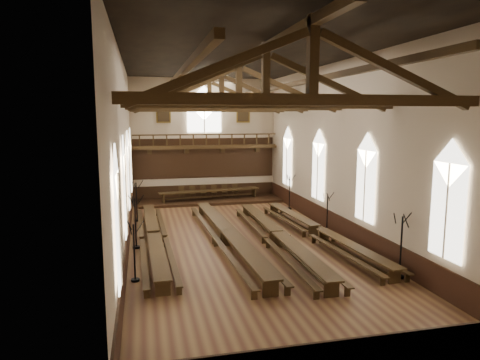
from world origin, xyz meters
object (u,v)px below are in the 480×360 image
at_px(high_table, 210,192).
at_px(candelabrum_left_far, 137,209).
at_px(refectory_row_a, 154,235).
at_px(dais, 210,201).
at_px(refectory_row_c, 277,235).
at_px(refectory_row_d, 318,230).
at_px(candelabrum_left_near, 135,263).
at_px(refectory_row_b, 227,234).
at_px(candelabrum_left_mid, 136,232).
at_px(candelabrum_right_near, 400,258).
at_px(candelabrum_right_mid, 327,220).
at_px(candelabrum_right_far, 289,199).

height_order(high_table, candelabrum_left_far, candelabrum_left_far).
distance_m(refectory_row_a, dais, 12.00).
relative_size(refectory_row_c, high_table, 1.76).
height_order(refectory_row_d, candelabrum_left_near, candelabrum_left_near).
relative_size(refectory_row_b, candelabrum_left_mid, 5.28).
bearing_deg(candelabrum_right_near, dais, 106.39).
height_order(high_table, candelabrum_right_mid, candelabrum_right_mid).
bearing_deg(candelabrum_left_far, candelabrum_left_near, -90.00).
height_order(refectory_row_a, high_table, high_table).
height_order(candelabrum_left_near, candelabrum_right_mid, candelabrum_left_near).
relative_size(dais, high_table, 1.37).
xyz_separation_m(refectory_row_d, candelabrum_left_far, (-10.01, 6.72, 0.30)).
bearing_deg(refectory_row_b, high_table, 85.44).
bearing_deg(refectory_row_c, refectory_row_b, 164.35).
distance_m(candelabrum_right_mid, candelabrum_right_far, 6.70).
bearing_deg(refectory_row_c, dais, 97.75).
relative_size(refectory_row_b, candelabrum_right_far, 5.74).
relative_size(candelabrum_left_mid, candelabrum_left_far, 1.04).
height_order(refectory_row_d, candelabrum_right_far, candelabrum_right_far).
xyz_separation_m(refectory_row_c, candelabrum_right_near, (3.66, -5.74, 0.31)).
relative_size(refectory_row_b, dais, 1.32).
distance_m(candelabrum_left_far, candelabrum_right_far, 11.17).
distance_m(dais, candelabrum_left_far, 7.81).
distance_m(dais, candelabrum_right_far, 6.73).
bearing_deg(refectory_row_c, candelabrum_right_far, 66.52).
relative_size(refectory_row_a, candelabrum_left_far, 5.25).
xyz_separation_m(refectory_row_a, candelabrum_right_mid, (10.19, 0.24, 0.20)).
bearing_deg(dais, high_table, 180.00).
distance_m(refectory_row_b, candelabrum_left_mid, 4.84).
bearing_deg(dais, candelabrum_left_near, -109.74).
distance_m(candelabrum_left_mid, candelabrum_right_mid, 11.12).
height_order(refectory_row_d, candelabrum_left_far, candelabrum_left_far).
relative_size(candelabrum_left_near, candelabrum_right_far, 1.00).
xyz_separation_m(refectory_row_c, high_table, (-1.69, 12.45, 0.30)).
xyz_separation_m(refectory_row_a, refectory_row_d, (9.10, -0.98, -0.02)).
relative_size(high_table, candelabrum_right_far, 3.17).
xyz_separation_m(refectory_row_a, candelabrum_left_far, (-0.91, 5.73, 0.29)).
height_order(refectory_row_b, candelabrum_left_near, candelabrum_left_near).
relative_size(refectory_row_b, refectory_row_d, 1.06).
bearing_deg(candelabrum_left_far, high_table, 42.34).
height_order(refectory_row_d, candelabrum_left_mid, candelabrum_left_mid).
bearing_deg(candelabrum_right_far, refectory_row_d, -97.80).
relative_size(refectory_row_b, candelabrum_left_far, 5.49).
height_order(refectory_row_b, candelabrum_right_mid, candelabrum_right_mid).
bearing_deg(candelabrum_right_far, candelabrum_left_mid, -146.65).
bearing_deg(candelabrum_right_mid, candelabrum_left_near, -154.54).
bearing_deg(candelabrum_left_far, refectory_row_a, -80.96).
relative_size(dais, candelabrum_right_far, 4.34).
relative_size(candelabrum_right_near, candelabrum_right_far, 1.09).
bearing_deg(candelabrum_left_far, candelabrum_right_mid, -26.33).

